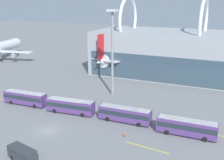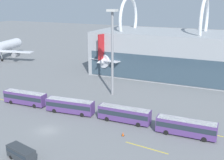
% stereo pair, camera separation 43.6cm
% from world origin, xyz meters
% --- Properties ---
extents(ground_plane, '(440.00, 440.00, 0.00)m').
position_xyz_m(ground_plane, '(0.00, 0.00, 0.00)').
color(ground_plane, slate).
extents(airliner_at_gate_far, '(32.53, 35.45, 14.66)m').
position_xyz_m(airliner_at_gate_far, '(-4.27, 54.83, 5.43)').
color(airliner_at_gate_far, silver).
rests_on(airliner_at_gate_far, ground_plane).
extents(shuttle_bus_0, '(11.68, 3.08, 3.29)m').
position_xyz_m(shuttle_bus_0, '(-14.07, 9.70, 1.93)').
color(shuttle_bus_0, '#56387A').
rests_on(shuttle_bus_0, ground_plane).
extents(shuttle_bus_1, '(11.75, 3.58, 3.29)m').
position_xyz_m(shuttle_bus_1, '(-0.69, 9.71, 1.93)').
color(shuttle_bus_1, '#56387A').
rests_on(shuttle_bus_1, ground_plane).
extents(shuttle_bus_2, '(11.63, 2.81, 3.29)m').
position_xyz_m(shuttle_bus_2, '(12.69, 10.43, 1.93)').
color(shuttle_bus_2, '#56387A').
rests_on(shuttle_bus_2, ground_plane).
extents(shuttle_bus_3, '(11.62, 2.78, 3.29)m').
position_xyz_m(shuttle_bus_3, '(26.07, 9.51, 1.93)').
color(shuttle_bus_3, '#56387A').
rests_on(shuttle_bus_3, ground_plane).
extents(service_van_foreground, '(5.80, 3.21, 2.28)m').
position_xyz_m(service_van_foreground, '(2.81, -10.62, 1.35)').
color(service_van_foreground, '#2D3338').
rests_on(service_van_foreground, ground_plane).
extents(floodlight_mast, '(2.39, 2.39, 23.25)m').
position_xyz_m(floodlight_mast, '(2.81, 25.83, 14.21)').
color(floodlight_mast, gray).
rests_on(floodlight_mast, ground_plane).
extents(lane_stripe_1, '(10.89, 1.50, 0.01)m').
position_xyz_m(lane_stripe_1, '(30.79, 12.32, 0.00)').
color(lane_stripe_1, yellow).
rests_on(lane_stripe_1, ground_plane).
extents(lane_stripe_2, '(8.33, 1.14, 0.01)m').
position_xyz_m(lane_stripe_2, '(20.52, 1.83, 0.00)').
color(lane_stripe_2, yellow).
rests_on(lane_stripe_2, ground_plane).
extents(traffic_cone_0, '(0.55, 0.55, 0.81)m').
position_xyz_m(traffic_cone_0, '(14.92, 4.33, 0.40)').
color(traffic_cone_0, black).
rests_on(traffic_cone_0, ground_plane).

